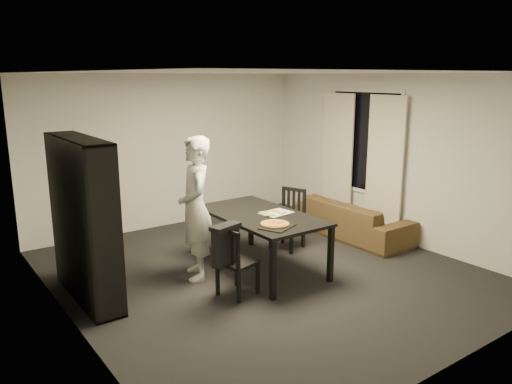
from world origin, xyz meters
TOP-DOWN VIEW (x-y plane):
  - room at (0.00, 0.00)m, footprint 5.01×5.51m
  - window_pane at (2.48, 0.60)m, footprint 0.02×1.40m
  - window_frame at (2.48, 0.60)m, footprint 0.03×1.52m
  - curtain_left at (2.40, 0.08)m, footprint 0.03×0.70m
  - curtain_right at (2.40, 1.12)m, footprint 0.03×0.70m
  - bookshelf at (-2.16, 0.60)m, footprint 0.35×1.50m
  - dining_table at (0.02, 0.15)m, footprint 1.03×1.85m
  - chair_left at (-0.76, -0.38)m, footprint 0.48×0.48m
  - chair_right at (0.91, 0.59)m, footprint 0.54×0.54m
  - draped_jacket at (-0.88, -0.41)m, footprint 0.41×0.25m
  - person at (-0.81, 0.41)m, footprint 0.65×0.78m
  - baking_tray at (-0.16, -0.45)m, footprint 0.49×0.45m
  - pepperoni_pizza at (-0.16, -0.40)m, footprint 0.35×0.35m
  - kitchen_towel at (0.22, 0.05)m, footprint 0.43×0.34m
  - pizza_slices at (0.16, 0.06)m, footprint 0.43×0.39m
  - sofa at (2.06, 0.40)m, footprint 0.80×2.04m

SIDE VIEW (x-z plane):
  - sofa at x=2.06m, z-range 0.00..0.60m
  - chair_left at x=-0.76m, z-range 0.06..0.91m
  - chair_right at x=0.91m, z-range 0.06..0.97m
  - dining_table at x=0.02m, z-range 0.32..1.09m
  - draped_jacket at x=-0.88m, z-range 0.47..0.94m
  - kitchen_towel at x=0.22m, z-range 0.77..0.78m
  - baking_tray at x=-0.16m, z-range 0.77..0.78m
  - pizza_slices at x=0.16m, z-range 0.78..0.79m
  - pepperoni_pizza at x=-0.16m, z-range 0.78..0.81m
  - person at x=-0.81m, z-range 0.00..1.84m
  - bookshelf at x=-2.16m, z-range 0.00..1.90m
  - curtain_left at x=2.40m, z-range 0.02..2.27m
  - curtain_right at x=2.40m, z-range 0.02..2.27m
  - room at x=0.00m, z-range 0.00..2.60m
  - window_pane at x=2.48m, z-range 0.70..2.30m
  - window_frame at x=2.48m, z-range 0.64..2.36m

